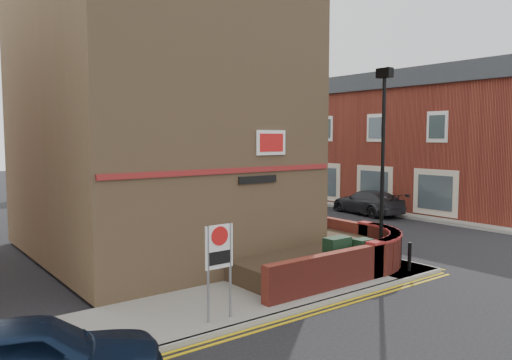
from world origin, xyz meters
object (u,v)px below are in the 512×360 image
(zone_sign, at_px, (219,254))
(silver_car_near, at_px, (241,201))
(utility_cabinet_large, at_px, (337,257))
(navy_hatchback, at_px, (30,360))
(lamppost, at_px, (383,167))

(zone_sign, distance_m, silver_car_near, 16.10)
(utility_cabinet_large, height_order, navy_hatchback, navy_hatchback)
(silver_car_near, bearing_deg, zone_sign, -117.11)
(utility_cabinet_large, bearing_deg, navy_hatchback, -168.67)
(lamppost, relative_size, navy_hatchback, 1.49)
(zone_sign, bearing_deg, silver_car_near, 52.60)
(utility_cabinet_large, xyz_separation_m, zone_sign, (-4.70, -0.80, 0.92))
(utility_cabinet_large, height_order, silver_car_near, silver_car_near)
(utility_cabinet_large, bearing_deg, lamppost, -3.01)
(utility_cabinet_large, relative_size, silver_car_near, 0.26)
(lamppost, bearing_deg, utility_cabinet_large, 176.99)
(lamppost, relative_size, utility_cabinet_large, 5.25)
(utility_cabinet_large, distance_m, navy_hatchback, 9.16)
(zone_sign, relative_size, silver_car_near, 0.47)
(zone_sign, relative_size, navy_hatchback, 0.52)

